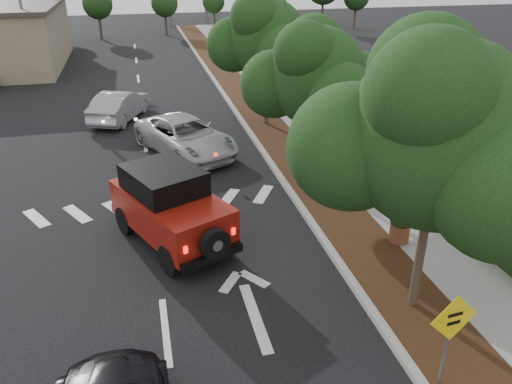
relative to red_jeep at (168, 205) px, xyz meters
name	(u,v)px	position (x,y,z in m)	size (l,w,h in m)	color
ground	(166,331)	(-0.42, -3.83, -1.09)	(120.00, 120.00, 0.00)	black
curb	(250,133)	(4.18, 8.17, -1.02)	(0.20, 70.00, 0.15)	#9E9B93
planting_strip	(272,131)	(5.18, 8.17, -1.03)	(1.80, 70.00, 0.12)	black
sidewalk	(312,128)	(7.08, 8.17, -1.03)	(2.00, 70.00, 0.12)	gray
hedge	(341,119)	(8.48, 8.17, -0.69)	(0.80, 70.00, 0.80)	black
transmission_tower	(189,25)	(5.58, 44.17, -1.09)	(7.00, 4.00, 28.00)	slate
street_tree_near	(411,307)	(5.18, -4.33, -1.09)	(3.80, 3.80, 5.92)	black
street_tree_mid	(312,183)	(5.18, 2.67, -1.09)	(3.20, 3.20, 5.32)	black
street_tree_far	(266,126)	(5.18, 9.17, -1.09)	(3.40, 3.40, 5.62)	black
light_pole_a	(35,77)	(-6.92, 22.17, -1.09)	(2.00, 0.22, 9.00)	slate
light_pole_b	(44,46)	(-7.92, 34.17, -1.09)	(2.00, 0.22, 9.00)	slate
red_jeep	(168,205)	(0.00, 0.00, 0.00)	(3.32, 4.40, 2.16)	black
silver_suv_ahead	(186,136)	(1.19, 6.60, -0.39)	(2.35, 5.11, 1.42)	#ACB0B4
silver_sedan_oncoming	(120,105)	(-1.42, 11.70, -0.39)	(1.49, 4.27, 1.41)	#94959B
speed_hump_sign	(451,329)	(4.48, -6.61, 0.34)	(0.97, 0.12, 2.07)	slate
terracotta_planter	(401,219)	(6.18, -1.77, -0.30)	(0.68, 0.68, 1.18)	brown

